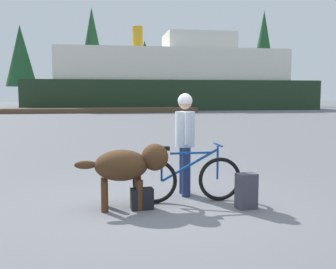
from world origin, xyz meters
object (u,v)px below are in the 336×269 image
(bicycle, at_px, (187,178))
(backpack, at_px, (246,191))
(dog, at_px, (129,165))
(handbag_pannier, at_px, (142,199))
(ferry_boat, at_px, (172,81))
(person_cyclist, at_px, (185,135))

(bicycle, xyz_separation_m, backpack, (0.78, -0.47, -0.11))
(dog, bearing_deg, backpack, -9.89)
(handbag_pannier, bearing_deg, dog, 153.33)
(handbag_pannier, xyz_separation_m, ferry_boat, (6.85, 36.73, 2.85))
(person_cyclist, distance_m, handbag_pannier, 1.35)
(person_cyclist, distance_m, ferry_boat, 36.59)
(backpack, distance_m, handbag_pannier, 1.51)
(person_cyclist, relative_size, backpack, 3.24)
(handbag_pannier, bearing_deg, backpack, -7.68)
(person_cyclist, bearing_deg, ferry_boat, 80.43)
(bicycle, height_order, person_cyclist, person_cyclist)
(dog, xyz_separation_m, backpack, (1.68, -0.29, -0.37))
(bicycle, distance_m, ferry_boat, 37.07)
(dog, bearing_deg, person_cyclist, 32.83)
(person_cyclist, height_order, dog, person_cyclist)
(bicycle, height_order, dog, dog)
(handbag_pannier, relative_size, ferry_boat, 0.01)
(person_cyclist, relative_size, ferry_boat, 0.06)
(bicycle, bearing_deg, dog, -168.68)
(bicycle, distance_m, handbag_pannier, 0.80)
(bicycle, bearing_deg, ferry_boat, 80.45)
(backpack, xyz_separation_m, handbag_pannier, (-1.50, 0.20, -0.10))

